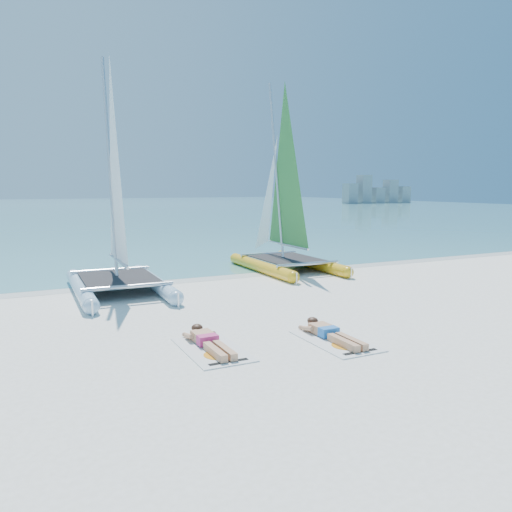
# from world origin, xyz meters

# --- Properties ---
(ground) EXTENTS (140.00, 140.00, 0.00)m
(ground) POSITION_xyz_m (0.00, 0.00, 0.00)
(ground) COLOR white
(ground) RESTS_ON ground
(sea) EXTENTS (140.00, 115.00, 0.01)m
(sea) POSITION_xyz_m (0.00, 63.00, 0.01)
(sea) COLOR #76BDC4
(sea) RESTS_ON ground
(wet_sand_strip) EXTENTS (140.00, 1.40, 0.01)m
(wet_sand_strip) POSITION_xyz_m (0.00, 5.50, 0.00)
(wet_sand_strip) COLOR silver
(wet_sand_strip) RESTS_ON ground
(distant_skyline) EXTENTS (14.00, 2.00, 5.00)m
(distant_skyline) POSITION_xyz_m (53.71, 62.00, 1.94)
(distant_skyline) COLOR gray
(distant_skyline) RESTS_ON ground
(catamaran_blue) EXTENTS (2.48, 5.03, 6.81)m
(catamaran_blue) POSITION_xyz_m (-2.75, 4.39, 2.03)
(catamaran_blue) COLOR #BDDEF9
(catamaran_blue) RESTS_ON ground
(catamaran_yellow) EXTENTS (2.43, 5.37, 6.83)m
(catamaran_yellow) POSITION_xyz_m (3.28, 6.00, 2.15)
(catamaran_yellow) COLOR yellow
(catamaran_yellow) RESTS_ON ground
(towel_a) EXTENTS (1.00, 1.85, 0.02)m
(towel_a) POSITION_xyz_m (-2.20, -1.47, 0.01)
(towel_a) COLOR white
(towel_a) RESTS_ON ground
(sunbather_a) EXTENTS (0.37, 1.73, 0.26)m
(sunbather_a) POSITION_xyz_m (-2.20, -1.27, 0.12)
(sunbather_a) COLOR tan
(sunbather_a) RESTS_ON towel_a
(towel_b) EXTENTS (1.00, 1.85, 0.02)m
(towel_b) POSITION_xyz_m (0.09, -2.02, 0.01)
(towel_b) COLOR white
(towel_b) RESTS_ON ground
(sunbather_b) EXTENTS (0.37, 1.73, 0.26)m
(sunbather_b) POSITION_xyz_m (0.09, -1.83, 0.12)
(sunbather_b) COLOR tan
(sunbather_b) RESTS_ON towel_b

